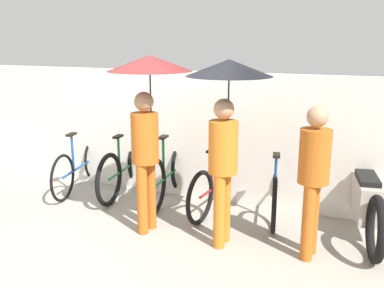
{
  "coord_description": "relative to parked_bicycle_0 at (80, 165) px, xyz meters",
  "views": [
    {
      "loc": [
        2.5,
        -3.58,
        2.28
      ],
      "look_at": [
        0.55,
        1.2,
        1.0
      ],
      "focal_mm": 40.0,
      "sensor_mm": 36.0,
      "label": 1
    }
  ],
  "objects": [
    {
      "name": "pedestrian_trailing",
      "position": [
        3.58,
        -0.86,
        0.58
      ],
      "size": [
        0.32,
        0.32,
        1.63
      ],
      "rotation": [
        0.0,
        0.0,
        -0.13
      ],
      "color": "#B25619",
      "rests_on": "ground"
    },
    {
      "name": "back_wall",
      "position": [
        1.51,
        0.37,
        0.55
      ],
      "size": [
        12.11,
        0.12,
        1.83
      ],
      "color": "silver",
      "rests_on": "ground"
    },
    {
      "name": "parked_bicycle_0",
      "position": [
        0.0,
        0.0,
        0.0
      ],
      "size": [
        0.51,
        1.74,
        1.02
      ],
      "rotation": [
        0.0,
        0.0,
        1.77
      ],
      "color": "black",
      "rests_on": "ground"
    },
    {
      "name": "parked_bicycle_2",
      "position": [
        1.51,
        0.03,
        0.03
      ],
      "size": [
        0.44,
        1.83,
        1.09
      ],
      "rotation": [
        0.0,
        0.0,
        1.66
      ],
      "color": "black",
      "rests_on": "ground"
    },
    {
      "name": "parked_bicycle_1",
      "position": [
        0.75,
        0.09,
        0.02
      ],
      "size": [
        0.44,
        1.79,
        0.99
      ],
      "rotation": [
        0.0,
        0.0,
        1.68
      ],
      "color": "black",
      "rests_on": "ground"
    },
    {
      "name": "pedestrian_leading",
      "position": [
        1.69,
        -0.87,
        1.27
      ],
      "size": [
        0.98,
        0.98,
        2.09
      ],
      "rotation": [
        0.0,
        0.0,
        -0.09
      ],
      "color": "#B25619",
      "rests_on": "ground"
    },
    {
      "name": "motorcycle",
      "position": [
        4.11,
        -0.02,
        0.04
      ],
      "size": [
        0.63,
        2.09,
        0.92
      ],
      "rotation": [
        0.0,
        0.0,
        1.74
      ],
      "color": "black",
      "rests_on": "ground"
    },
    {
      "name": "parked_bicycle_3",
      "position": [
        2.26,
        -0.01,
        -0.0
      ],
      "size": [
        0.44,
        1.73,
        1.0
      ],
      "rotation": [
        0.0,
        0.0,
        1.46
      ],
      "color": "black",
      "rests_on": "ground"
    },
    {
      "name": "ground_plane",
      "position": [
        1.51,
        -1.63,
        -0.37
      ],
      "size": [
        30.0,
        30.0,
        0.0
      ],
      "primitive_type": "plane",
      "color": "gray"
    },
    {
      "name": "pedestrian_center",
      "position": [
        2.63,
        -0.86,
        1.22
      ],
      "size": [
        0.94,
        0.94,
        2.06
      ],
      "rotation": [
        0.0,
        0.0,
        -0.03
      ],
      "color": "#C66B1E",
      "rests_on": "ground"
    },
    {
      "name": "parked_bicycle_4",
      "position": [
        3.01,
        0.1,
        -0.01
      ],
      "size": [
        0.5,
        1.7,
        1.0
      ],
      "rotation": [
        0.0,
        0.0,
        1.76
      ],
      "color": "black",
      "rests_on": "ground"
    }
  ]
}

